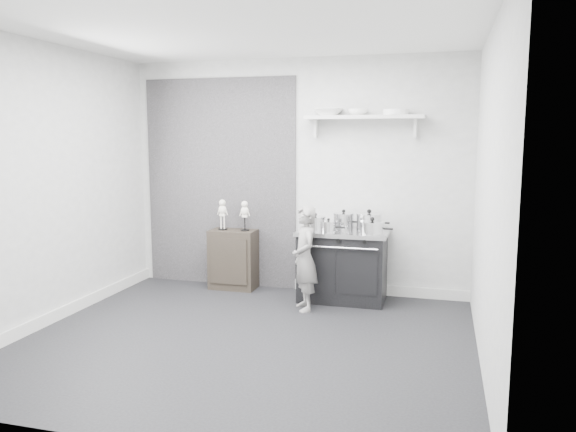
% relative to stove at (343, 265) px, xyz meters
% --- Properties ---
extents(ground, '(4.00, 4.00, 0.00)m').
position_rel_stove_xyz_m(ground, '(-0.62, -1.48, -0.40)').
color(ground, black).
rests_on(ground, ground).
extents(room_shell, '(4.02, 3.62, 2.71)m').
position_rel_stove_xyz_m(room_shell, '(-0.71, -1.33, 1.24)').
color(room_shell, '#ABABA9').
rests_on(room_shell, ground).
extents(wall_shelf, '(1.30, 0.26, 0.24)m').
position_rel_stove_xyz_m(wall_shelf, '(0.18, 0.20, 1.61)').
color(wall_shelf, silver).
rests_on(wall_shelf, room_shell).
extents(stove, '(0.98, 0.62, 0.79)m').
position_rel_stove_xyz_m(stove, '(0.00, 0.00, 0.00)').
color(stove, black).
rests_on(stove, ground).
extents(side_cabinet, '(0.54, 0.32, 0.71)m').
position_rel_stove_xyz_m(side_cabinet, '(-1.34, 0.13, -0.04)').
color(side_cabinet, black).
rests_on(side_cabinet, ground).
extents(child, '(0.42, 0.48, 1.10)m').
position_rel_stove_xyz_m(child, '(-0.32, -0.46, 0.15)').
color(child, gray).
rests_on(child, ground).
extents(pot_front_left, '(0.32, 0.23, 0.20)m').
position_rel_stove_xyz_m(pot_front_left, '(-0.29, -0.12, 0.47)').
color(pot_front_left, silver).
rests_on(pot_front_left, stove).
extents(pot_back_left, '(0.32, 0.24, 0.22)m').
position_rel_stove_xyz_m(pot_back_left, '(-0.02, 0.11, 0.48)').
color(pot_back_left, silver).
rests_on(pot_back_left, stove).
extents(pot_back_right, '(0.37, 0.28, 0.23)m').
position_rel_stove_xyz_m(pot_back_right, '(0.27, 0.10, 0.48)').
color(pot_back_right, silver).
rests_on(pot_back_right, stove).
extents(pot_front_right, '(0.35, 0.27, 0.18)m').
position_rel_stove_xyz_m(pot_front_right, '(0.34, -0.15, 0.46)').
color(pot_front_right, silver).
rests_on(pot_front_right, stove).
extents(pot_front_center, '(0.27, 0.19, 0.15)m').
position_rel_stove_xyz_m(pot_front_center, '(-0.14, -0.13, 0.45)').
color(pot_front_center, silver).
rests_on(pot_front_center, stove).
extents(skeleton_full, '(0.12, 0.07, 0.42)m').
position_rel_stove_xyz_m(skeleton_full, '(-1.47, 0.13, 0.52)').
color(skeleton_full, silver).
rests_on(skeleton_full, side_cabinet).
extents(skeleton_torso, '(0.11, 0.07, 0.41)m').
position_rel_stove_xyz_m(skeleton_torso, '(-1.19, 0.13, 0.51)').
color(skeleton_torso, silver).
rests_on(skeleton_torso, side_cabinet).
extents(bowl_large, '(0.32, 0.32, 0.08)m').
position_rel_stove_xyz_m(bowl_large, '(-0.22, 0.19, 1.68)').
color(bowl_large, white).
rests_on(bowl_large, wall_shelf).
extents(bowl_small, '(0.22, 0.22, 0.07)m').
position_rel_stove_xyz_m(bowl_small, '(0.11, 0.19, 1.68)').
color(bowl_small, white).
rests_on(bowl_small, wall_shelf).
extents(plate_stack, '(0.28, 0.28, 0.06)m').
position_rel_stove_xyz_m(plate_stack, '(0.52, 0.19, 1.67)').
color(plate_stack, white).
rests_on(plate_stack, wall_shelf).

